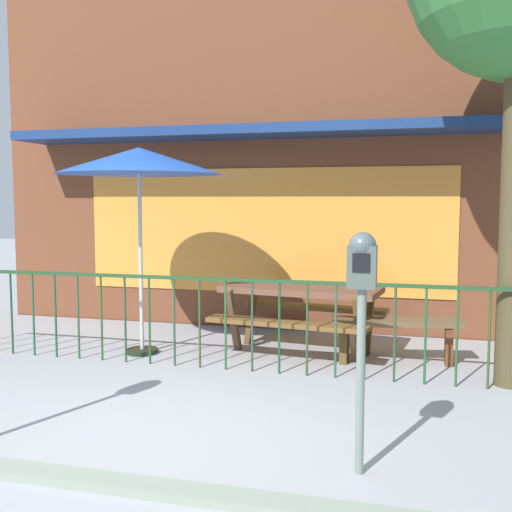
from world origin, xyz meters
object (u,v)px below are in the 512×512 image
picnic_table_left (301,300)px  patio_bench (397,331)px  parking_meter_near (362,288)px  patio_umbrella (139,162)px

picnic_table_left → patio_bench: size_ratio=1.36×
picnic_table_left → parking_meter_near: (0.96, -3.04, 0.60)m
patio_umbrella → patio_bench: (2.86, 0.33, -1.84)m
patio_bench → parking_meter_near: 2.98m
patio_bench → parking_meter_near: size_ratio=0.91×
patio_umbrella → parking_meter_near: 3.84m
patio_umbrella → patio_bench: size_ratio=1.64×
patio_umbrella → picnic_table_left: bearing=16.6°
parking_meter_near → picnic_table_left: bearing=107.6°
patio_bench → parking_meter_near: (-0.13, -2.84, 0.86)m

